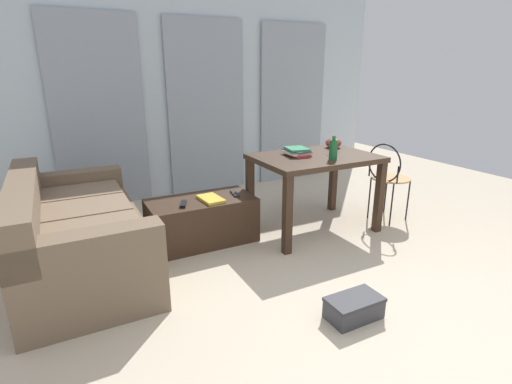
{
  "coord_description": "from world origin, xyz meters",
  "views": [
    {
      "loc": [
        -1.79,
        -1.36,
        1.58
      ],
      "look_at": [
        -0.11,
        1.85,
        0.42
      ],
      "focal_mm": 27.06,
      "sensor_mm": 36.0,
      "label": 1
    }
  ],
  "objects_px": {
    "bottle_near": "(333,150)",
    "magazine": "(211,199)",
    "craft_table": "(315,167)",
    "wire_chair": "(387,173)",
    "scissors": "(333,155)",
    "coffee_table": "(202,220)",
    "tv_remote_secondary": "(183,204)",
    "book_stack": "(297,152)",
    "bowl": "(333,143)",
    "shoebox": "(354,308)",
    "tv_remote_primary": "(235,193)",
    "couch": "(76,234)"
  },
  "relations": [
    {
      "from": "tv_remote_primary",
      "to": "wire_chair",
      "type": "bearing_deg",
      "value": -4.85
    },
    {
      "from": "wire_chair",
      "to": "book_stack",
      "type": "relative_size",
      "value": 2.93
    },
    {
      "from": "bowl",
      "to": "tv_remote_secondary",
      "type": "xyz_separation_m",
      "value": [
        -1.73,
        -0.11,
        -0.38
      ]
    },
    {
      "from": "tv_remote_secondary",
      "to": "craft_table",
      "type": "bearing_deg",
      "value": 16.44
    },
    {
      "from": "coffee_table",
      "to": "bottle_near",
      "type": "distance_m",
      "value": 1.4
    },
    {
      "from": "coffee_table",
      "to": "scissors",
      "type": "relative_size",
      "value": 9.06
    },
    {
      "from": "coffee_table",
      "to": "bowl",
      "type": "distance_m",
      "value": 1.65
    },
    {
      "from": "bottle_near",
      "to": "magazine",
      "type": "height_order",
      "value": "bottle_near"
    },
    {
      "from": "shoebox",
      "to": "bowl",
      "type": "bearing_deg",
      "value": 56.81
    },
    {
      "from": "wire_chair",
      "to": "bottle_near",
      "type": "distance_m",
      "value": 0.86
    },
    {
      "from": "bowl",
      "to": "scissors",
      "type": "relative_size",
      "value": 1.58
    },
    {
      "from": "couch",
      "to": "tv_remote_primary",
      "type": "bearing_deg",
      "value": 1.29
    },
    {
      "from": "magazine",
      "to": "shoebox",
      "type": "relative_size",
      "value": 0.77
    },
    {
      "from": "craft_table",
      "to": "bottle_near",
      "type": "height_order",
      "value": "bottle_near"
    },
    {
      "from": "wire_chair",
      "to": "scissors",
      "type": "xyz_separation_m",
      "value": [
        -0.64,
        0.12,
        0.24
      ]
    },
    {
      "from": "coffee_table",
      "to": "shoebox",
      "type": "relative_size",
      "value": 2.66
    },
    {
      "from": "couch",
      "to": "coffee_table",
      "type": "relative_size",
      "value": 1.88
    },
    {
      "from": "book_stack",
      "to": "bottle_near",
      "type": "bearing_deg",
      "value": -59.54
    },
    {
      "from": "couch",
      "to": "wire_chair",
      "type": "distance_m",
      "value": 3.05
    },
    {
      "from": "coffee_table",
      "to": "tv_remote_secondary",
      "type": "xyz_separation_m",
      "value": [
        -0.2,
        -0.09,
        0.23
      ]
    },
    {
      "from": "book_stack",
      "to": "shoebox",
      "type": "bearing_deg",
      "value": -108.53
    },
    {
      "from": "tv_remote_secondary",
      "to": "shoebox",
      "type": "relative_size",
      "value": 0.43
    },
    {
      "from": "couch",
      "to": "book_stack",
      "type": "xyz_separation_m",
      "value": [
        2.04,
        -0.09,
        0.49
      ]
    },
    {
      "from": "bottle_near",
      "to": "tv_remote_secondary",
      "type": "relative_size",
      "value": 1.39
    },
    {
      "from": "couch",
      "to": "wire_chair",
      "type": "bearing_deg",
      "value": -6.64
    },
    {
      "from": "craft_table",
      "to": "shoebox",
      "type": "height_order",
      "value": "craft_table"
    },
    {
      "from": "bottle_near",
      "to": "magazine",
      "type": "distance_m",
      "value": 1.22
    },
    {
      "from": "coffee_table",
      "to": "book_stack",
      "type": "distance_m",
      "value": 1.14
    },
    {
      "from": "book_stack",
      "to": "tv_remote_secondary",
      "type": "bearing_deg",
      "value": 177.84
    },
    {
      "from": "tv_remote_secondary",
      "to": "shoebox",
      "type": "height_order",
      "value": "tv_remote_secondary"
    },
    {
      "from": "wire_chair",
      "to": "tv_remote_secondary",
      "type": "bearing_deg",
      "value": 171.77
    },
    {
      "from": "couch",
      "to": "craft_table",
      "type": "xyz_separation_m",
      "value": [
        2.2,
        -0.18,
        0.34
      ]
    },
    {
      "from": "tv_remote_secondary",
      "to": "bowl",
      "type": "bearing_deg",
      "value": 25.98
    },
    {
      "from": "bowl",
      "to": "book_stack",
      "type": "xyz_separation_m",
      "value": [
        -0.57,
        -0.16,
        -0.01
      ]
    },
    {
      "from": "tv_remote_primary",
      "to": "book_stack",
      "type": "bearing_deg",
      "value": -2.12
    },
    {
      "from": "coffee_table",
      "to": "shoebox",
      "type": "distance_m",
      "value": 1.68
    },
    {
      "from": "coffee_table",
      "to": "wire_chair",
      "type": "relative_size",
      "value": 1.15
    },
    {
      "from": "tv_remote_primary",
      "to": "craft_table",
      "type": "bearing_deg",
      "value": -6.35
    },
    {
      "from": "craft_table",
      "to": "scissors",
      "type": "distance_m",
      "value": 0.22
    },
    {
      "from": "wire_chair",
      "to": "tv_remote_primary",
      "type": "bearing_deg",
      "value": 166.5
    },
    {
      "from": "wire_chair",
      "to": "book_stack",
      "type": "distance_m",
      "value": 1.05
    },
    {
      "from": "couch",
      "to": "shoebox",
      "type": "relative_size",
      "value": 5.0
    },
    {
      "from": "craft_table",
      "to": "tv_remote_primary",
      "type": "distance_m",
      "value": 0.84
    },
    {
      "from": "bottle_near",
      "to": "couch",
      "type": "bearing_deg",
      "value": 169.68
    },
    {
      "from": "tv_remote_secondary",
      "to": "wire_chair",
      "type": "bearing_deg",
      "value": 14.02
    },
    {
      "from": "scissors",
      "to": "shoebox",
      "type": "xyz_separation_m",
      "value": [
        -0.82,
        -1.32,
        -0.7
      ]
    },
    {
      "from": "coffee_table",
      "to": "wire_chair",
      "type": "distance_m",
      "value": 2.01
    },
    {
      "from": "bottle_near",
      "to": "bowl",
      "type": "bearing_deg",
      "value": 51.28
    },
    {
      "from": "tv_remote_secondary",
      "to": "magazine",
      "type": "distance_m",
      "value": 0.27
    },
    {
      "from": "wire_chair",
      "to": "bowl",
      "type": "relative_size",
      "value": 4.99
    }
  ]
}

